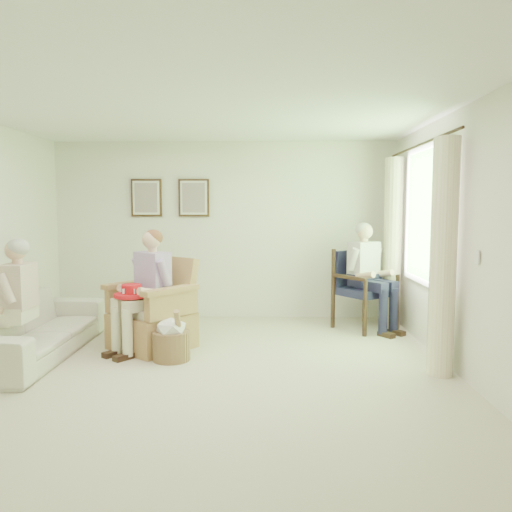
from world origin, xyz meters
name	(u,v)px	position (x,y,z in m)	size (l,w,h in m)	color
floor	(201,379)	(0.00, 0.00, 0.00)	(5.50, 5.50, 0.00)	beige
back_wall	(225,230)	(0.00, 2.75, 1.30)	(5.00, 0.04, 2.60)	silver
front_wall	(104,296)	(0.00, -2.75, 1.30)	(5.00, 0.04, 2.60)	silver
right_wall	(471,244)	(2.50, 0.00, 1.30)	(0.04, 5.50, 2.60)	silver
ceiling	(198,101)	(0.00, 0.00, 2.60)	(5.00, 5.50, 0.02)	white
window	(426,212)	(2.46, 1.20, 1.58)	(0.13, 2.50, 1.63)	#2D6B23
curtain_left	(443,258)	(2.33, 0.22, 1.15)	(0.34, 0.34, 2.30)	beige
curtain_right	(392,244)	(2.33, 2.18, 1.15)	(0.34, 0.34, 2.30)	beige
framed_print_left	(146,198)	(-1.15, 2.71, 1.78)	(0.45, 0.05, 0.55)	#382114
framed_print_right	(194,198)	(-0.45, 2.71, 1.78)	(0.45, 0.05, 0.55)	#382114
wicker_armchair	(153,319)	(-0.72, 1.10, 0.33)	(0.82, 0.82, 1.05)	tan
wood_armchair	(364,286)	(1.95, 2.16, 0.57)	(0.68, 0.64, 1.05)	black
sofa	(33,327)	(-1.95, 0.71, 0.32)	(0.87, 2.22, 0.65)	beige
person_wicker	(149,282)	(-0.72, 0.96, 0.79)	(0.40, 0.63, 1.36)	beige
person_dark	(367,268)	(1.95, 1.98, 0.84)	(0.40, 0.63, 1.41)	#1B1A39
person_sofa	(13,296)	(-1.95, 0.31, 0.75)	(0.42, 0.62, 1.30)	beige
red_hat	(132,293)	(-0.88, 0.81, 0.70)	(0.38, 0.38, 0.14)	red
hatbox	(171,339)	(-0.40, 0.60, 0.23)	(0.52, 0.52, 0.59)	tan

